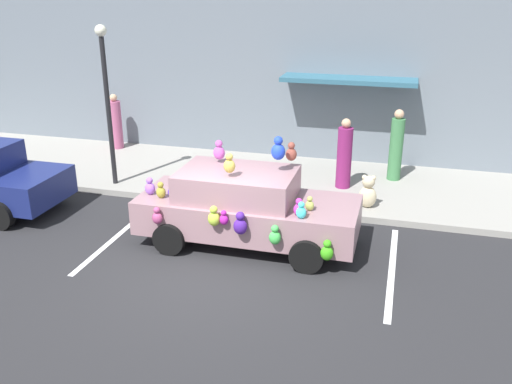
% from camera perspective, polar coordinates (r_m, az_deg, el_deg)
% --- Properties ---
extents(ground_plane, '(60.00, 60.00, 0.00)m').
position_cam_1_polar(ground_plane, '(10.28, -4.94, -8.32)').
color(ground_plane, '#262628').
extents(sidewalk, '(24.00, 4.00, 0.15)m').
position_cam_1_polar(sidewalk, '(14.61, 1.75, 1.26)').
color(sidewalk, gray).
rests_on(sidewalk, ground).
extents(storefront_building, '(24.00, 1.25, 6.40)m').
position_cam_1_polar(storefront_building, '(15.94, 3.83, 14.43)').
color(storefront_building, slate).
rests_on(storefront_building, ground).
extents(parking_stripe_front, '(0.12, 3.60, 0.01)m').
position_cam_1_polar(parking_stripe_front, '(10.64, 13.92, -7.82)').
color(parking_stripe_front, silver).
rests_on(parking_stripe_front, ground).
extents(parking_stripe_rear, '(0.12, 3.60, 0.01)m').
position_cam_1_polar(parking_stripe_rear, '(12.02, -14.09, -4.34)').
color(parking_stripe_rear, silver).
rests_on(parking_stripe_rear, ground).
extents(plush_covered_car, '(4.39, 2.02, 2.26)m').
position_cam_1_polar(plush_covered_car, '(10.99, -1.10, -1.55)').
color(plush_covered_car, gray).
rests_on(plush_covered_car, ground).
extents(teddy_bear_on_sidewalk, '(0.41, 0.34, 0.78)m').
position_cam_1_polar(teddy_bear_on_sidewalk, '(12.80, 11.53, -0.05)').
color(teddy_bear_on_sidewalk, beige).
rests_on(teddy_bear_on_sidewalk, sidewalk).
extents(street_lamp_post, '(0.28, 0.28, 3.93)m').
position_cam_1_polar(street_lamp_post, '(14.01, -15.26, 10.18)').
color(street_lamp_post, black).
rests_on(street_lamp_post, sidewalk).
extents(pedestrian_near_shopfront, '(0.34, 0.34, 1.86)m').
position_cam_1_polar(pedestrian_near_shopfront, '(14.64, 14.34, 4.53)').
color(pedestrian_near_shopfront, '#3E7B48').
rests_on(pedestrian_near_shopfront, sidewalk).
extents(pedestrian_walking_past, '(0.37, 0.37, 1.68)m').
position_cam_1_polar(pedestrian_walking_past, '(17.54, -14.34, 6.90)').
color(pedestrian_walking_past, '#A95076').
rests_on(pedestrian_walking_past, sidewalk).
extents(pedestrian_by_lamp, '(0.37, 0.37, 1.76)m').
position_cam_1_polar(pedestrian_by_lamp, '(13.82, 9.15, 3.71)').
color(pedestrian_by_lamp, '#7D1F5C').
rests_on(pedestrian_by_lamp, sidewalk).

